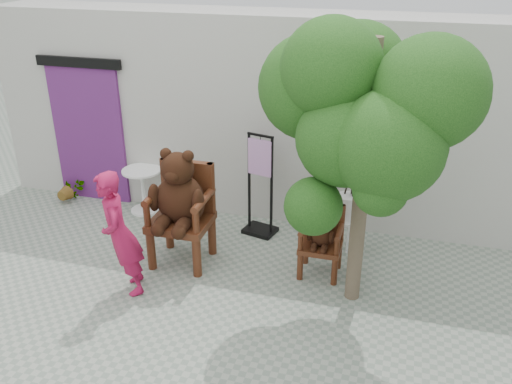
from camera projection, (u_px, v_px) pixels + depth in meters
The scene contains 11 objects.
ground_plane at pixel (216, 325), 6.06m from camera, with size 60.00×60.00×0.00m, color gray.
back_wall at pixel (282, 116), 8.13m from camera, with size 9.00×1.00×3.00m, color #B9B6AD.
doorway at pixel (89, 131), 8.54m from camera, with size 1.40×0.11×2.33m.
chair_big at pixel (180, 199), 6.91m from camera, with size 0.76×0.83×1.59m.
chair_small at pixel (322, 235), 6.80m from camera, with size 0.52×0.48×0.91m.
person at pixel (120, 234), 6.33m from camera, with size 0.57×0.38×1.57m, color #A51442.
cafe_table at pixel (143, 185), 8.41m from camera, with size 0.60×0.60×0.70m.
display_stand at pixel (260, 196), 7.72m from camera, with size 0.52×0.45×1.51m.
stool_bucket at pixel (348, 207), 7.29m from camera, with size 0.32×0.32×1.45m.
tree at pixel (360, 107), 5.43m from camera, with size 2.30×2.08×3.27m.
potted_plant at pixel (70, 190), 8.84m from camera, with size 0.36×0.31×0.40m, color #13370F.
Camera 1 is at (1.73, -4.56, 3.92)m, focal length 38.00 mm.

